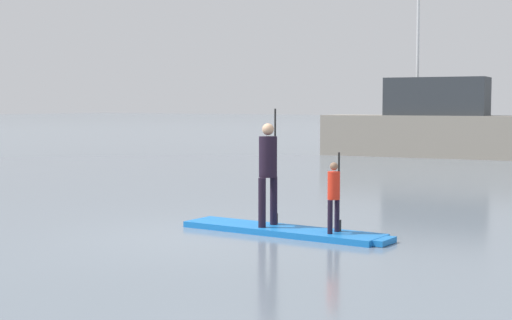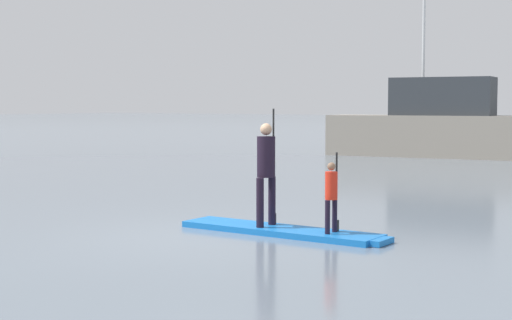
{
  "view_description": "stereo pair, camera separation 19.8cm",
  "coord_description": "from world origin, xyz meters",
  "px_view_note": "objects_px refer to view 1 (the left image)",
  "views": [
    {
      "loc": [
        7.69,
        -9.77,
        2.14
      ],
      "look_at": [
        -0.71,
        2.9,
        1.03
      ],
      "focal_mm": 54.47,
      "sensor_mm": 36.0,
      "label": 1
    },
    {
      "loc": [
        7.86,
        -9.66,
        2.14
      ],
      "look_at": [
        -0.71,
        2.9,
        1.03
      ],
      "focal_mm": 54.47,
      "sensor_mm": 36.0,
      "label": 2
    }
  ],
  "objects_px": {
    "paddler_child_solo": "(334,193)",
    "paddleboard_near": "(285,231)",
    "fishing_boat_white_large": "(441,127)",
    "paddler_adult": "(268,167)"
  },
  "relations": [
    {
      "from": "paddleboard_near",
      "to": "paddler_child_solo",
      "type": "height_order",
      "value": "paddler_child_solo"
    },
    {
      "from": "paddleboard_near",
      "to": "paddler_adult",
      "type": "bearing_deg",
      "value": 178.78
    },
    {
      "from": "paddler_adult",
      "to": "paddler_child_solo",
      "type": "distance_m",
      "value": 1.28
    },
    {
      "from": "fishing_boat_white_large",
      "to": "paddler_adult",
      "type": "bearing_deg",
      "value": -78.0
    },
    {
      "from": "paddler_child_solo",
      "to": "paddleboard_near",
      "type": "bearing_deg",
      "value": -179.37
    },
    {
      "from": "paddler_child_solo",
      "to": "fishing_boat_white_large",
      "type": "relative_size",
      "value": 0.13
    },
    {
      "from": "fishing_boat_white_large",
      "to": "paddleboard_near",
      "type": "bearing_deg",
      "value": -77.05
    },
    {
      "from": "paddler_adult",
      "to": "paddler_child_solo",
      "type": "relative_size",
      "value": 1.54
    },
    {
      "from": "paddler_adult",
      "to": "fishing_boat_white_large",
      "type": "distance_m",
      "value": 19.68
    },
    {
      "from": "paddler_adult",
      "to": "fishing_boat_white_large",
      "type": "bearing_deg",
      "value": 102.0
    }
  ]
}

